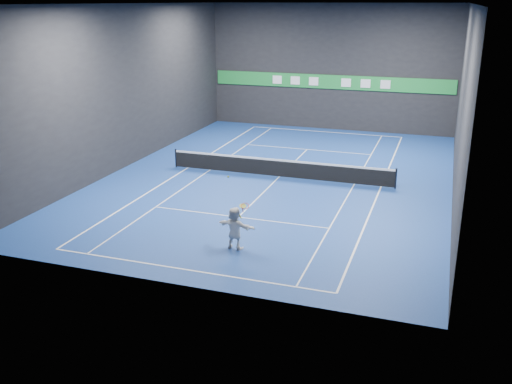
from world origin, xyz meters
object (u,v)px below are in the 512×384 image
(tennis_ball, at_px, (228,177))
(tennis_racket, at_px, (244,207))
(tennis_net, at_px, (279,168))
(player, at_px, (235,228))

(tennis_ball, height_order, tennis_racket, tennis_ball)
(tennis_net, distance_m, tennis_racket, 9.72)
(tennis_racket, bearing_deg, player, -172.67)
(tennis_net, xyz_separation_m, tennis_racket, (1.42, -9.54, 1.18))
(tennis_ball, bearing_deg, tennis_racket, 2.42)
(player, height_order, tennis_ball, tennis_ball)
(tennis_ball, xyz_separation_m, tennis_net, (-0.80, 9.57, -2.34))
(tennis_ball, bearing_deg, tennis_net, 94.76)
(player, height_order, tennis_racket, tennis_racket)
(tennis_net, bearing_deg, tennis_racket, -81.53)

